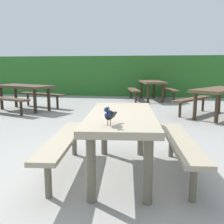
# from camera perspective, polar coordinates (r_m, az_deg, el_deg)

# --- Properties ---
(ground_plane) EXTENTS (60.00, 60.00, 0.00)m
(ground_plane) POSITION_cam_1_polar(r_m,az_deg,el_deg) (3.30, -3.25, -12.94)
(ground_plane) COLOR gray
(hedge_wall) EXTENTS (28.00, 2.09, 1.73)m
(hedge_wall) POSITION_cam_1_polar(r_m,az_deg,el_deg) (12.36, 6.33, 7.87)
(hedge_wall) COLOR #2D6B28
(hedge_wall) RESTS_ON ground
(picnic_table_foreground) EXTENTS (1.85, 1.88, 0.74)m
(picnic_table_foreground) POSITION_cam_1_polar(r_m,az_deg,el_deg) (3.11, 2.03, -3.63)
(picnic_table_foreground) COLOR gray
(picnic_table_foreground) RESTS_ON ground
(bird_grackle) EXTENTS (0.10, 0.29, 0.18)m
(bird_grackle) POSITION_cam_1_polar(r_m,az_deg,el_deg) (2.41, -0.67, -0.57)
(bird_grackle) COLOR black
(bird_grackle) RESTS_ON picnic_table_foreground
(picnic_table_mid_left) EXTENTS (2.36, 2.36, 0.74)m
(picnic_table_mid_left) POSITION_cam_1_polar(r_m,az_deg,el_deg) (7.12, 22.15, 3.29)
(picnic_table_mid_left) COLOR brown
(picnic_table_mid_left) RESTS_ON ground
(picnic_table_mid_right) EXTENTS (2.02, 2.05, 0.74)m
(picnic_table_mid_right) POSITION_cam_1_polar(r_m,az_deg,el_deg) (10.17, 8.56, 5.66)
(picnic_table_mid_right) COLOR brown
(picnic_table_mid_right) RESTS_ON ground
(picnic_table_far_centre) EXTENTS (2.19, 2.18, 0.74)m
(picnic_table_far_centre) POSITION_cam_1_polar(r_m,az_deg,el_deg) (8.17, -18.50, 4.26)
(picnic_table_far_centre) COLOR #473828
(picnic_table_far_centre) RESTS_ON ground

